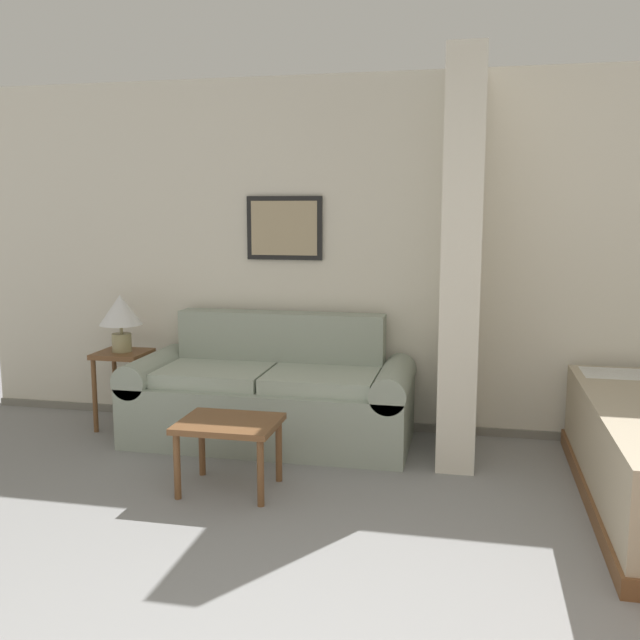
{
  "coord_description": "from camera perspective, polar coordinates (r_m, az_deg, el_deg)",
  "views": [
    {
      "loc": [
        0.3,
        -1.49,
        1.64
      ],
      "look_at": [
        -0.49,
        2.22,
        1.05
      ],
      "focal_mm": 40.0,
      "sensor_mm": 36.0,
      "label": 1
    }
  ],
  "objects": [
    {
      "name": "side_table",
      "position": [
        5.57,
        -15.49,
        -3.71
      ],
      "size": [
        0.37,
        0.37,
        0.59
      ],
      "color": "brown",
      "rests_on": "ground_plane"
    },
    {
      "name": "couch",
      "position": [
        5.13,
        -3.93,
        -6.08
      ],
      "size": [
        2.0,
        0.84,
        0.89
      ],
      "color": "#99A393",
      "rests_on": "ground_plane"
    },
    {
      "name": "wall_partition_pillar",
      "position": [
        4.77,
        11.27,
        4.58
      ],
      "size": [
        0.24,
        0.85,
        2.6
      ],
      "color": "silver",
      "rests_on": "ground_plane"
    },
    {
      "name": "wall_back",
      "position": [
        5.26,
        8.69,
        4.98
      ],
      "size": [
        7.12,
        0.16,
        2.6
      ],
      "color": "silver",
      "rests_on": "ground_plane"
    },
    {
      "name": "coffee_table",
      "position": [
        4.24,
        -7.29,
        -8.78
      ],
      "size": [
        0.57,
        0.46,
        0.42
      ],
      "color": "brown",
      "rests_on": "ground_plane"
    },
    {
      "name": "table_lamp",
      "position": [
        5.5,
        -15.67,
        0.51
      ],
      "size": [
        0.32,
        0.32,
        0.43
      ],
      "color": "tan",
      "rests_on": "side_table"
    }
  ]
}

